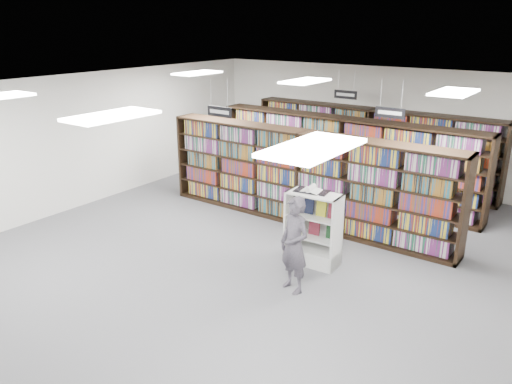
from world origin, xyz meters
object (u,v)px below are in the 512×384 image
Objects in this scene: shopper at (294,245)px; endcap_display at (313,239)px; open_book at (311,190)px; bookshelf_row_near at (302,178)px.

endcap_display is at bearing 121.74° from shopper.
open_book is at bearing 126.21° from shopper.
endcap_display is 2.11× the size of open_book.
open_book is (1.11, -1.58, 0.37)m from bookshelf_row_near.
open_book is (-0.10, 0.02, 0.95)m from endcap_display.
bookshelf_row_near is at bearing 116.47° from open_book.
endcap_display is 1.18m from shopper.
bookshelf_row_near is 4.22× the size of shopper.
shopper reaches higher than open_book.
shopper reaches higher than endcap_display.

